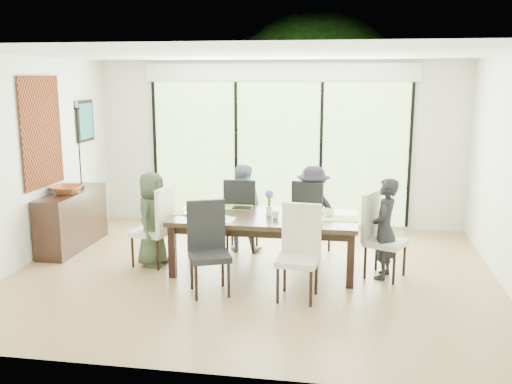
% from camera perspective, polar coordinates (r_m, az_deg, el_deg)
% --- Properties ---
extents(floor, '(6.00, 5.00, 0.01)m').
position_cam_1_polar(floor, '(7.27, -0.33, -8.18)').
color(floor, brown).
rests_on(floor, ground).
extents(ceiling, '(6.00, 5.00, 0.01)m').
position_cam_1_polar(ceiling, '(6.84, -0.35, 13.70)').
color(ceiling, white).
rests_on(ceiling, wall_back).
extents(wall_back, '(6.00, 0.02, 2.70)m').
position_cam_1_polar(wall_back, '(9.39, 2.26, 4.83)').
color(wall_back, silver).
rests_on(wall_back, floor).
extents(wall_front, '(6.00, 0.02, 2.70)m').
position_cam_1_polar(wall_front, '(4.52, -5.74, -2.57)').
color(wall_front, white).
rests_on(wall_front, floor).
extents(wall_left, '(0.02, 5.00, 2.70)m').
position_cam_1_polar(wall_left, '(8.00, -22.13, 2.81)').
color(wall_left, beige).
rests_on(wall_left, floor).
extents(glass_doors, '(4.20, 0.02, 2.30)m').
position_cam_1_polar(glass_doors, '(9.37, 2.23, 3.89)').
color(glass_doors, '#598C3F').
rests_on(glass_doors, wall_back).
extents(blinds_header, '(4.40, 0.06, 0.28)m').
position_cam_1_polar(blinds_header, '(9.27, 2.28, 11.86)').
color(blinds_header, white).
rests_on(blinds_header, wall_back).
extents(mullion_a, '(0.05, 0.04, 2.30)m').
position_cam_1_polar(mullion_a, '(9.84, -10.04, 4.09)').
color(mullion_a, black).
rests_on(mullion_a, wall_back).
extents(mullion_b, '(0.05, 0.04, 2.30)m').
position_cam_1_polar(mullion_b, '(9.47, -2.00, 3.97)').
color(mullion_b, black).
rests_on(mullion_b, wall_back).
extents(mullion_c, '(0.05, 0.04, 2.30)m').
position_cam_1_polar(mullion_c, '(9.30, 6.51, 3.76)').
color(mullion_c, black).
rests_on(mullion_c, wall_back).
extents(mullion_d, '(0.05, 0.04, 2.30)m').
position_cam_1_polar(mullion_d, '(9.33, 15.14, 3.46)').
color(mullion_d, black).
rests_on(mullion_d, wall_back).
extents(deck, '(6.00, 1.80, 0.10)m').
position_cam_1_polar(deck, '(10.51, 2.81, -2.22)').
color(deck, brown).
rests_on(deck, ground).
extents(rail_top, '(6.00, 0.08, 0.06)m').
position_cam_1_polar(rail_top, '(11.16, 3.32, 1.74)').
color(rail_top, '#523523').
rests_on(rail_top, deck).
extents(foliage_left, '(3.20, 3.20, 3.20)m').
position_cam_1_polar(foliage_left, '(12.34, -4.52, 6.83)').
color(foliage_left, '#14380F').
rests_on(foliage_left, ground).
extents(foliage_mid, '(4.00, 4.00, 4.00)m').
position_cam_1_polar(foliage_mid, '(12.58, 6.01, 8.54)').
color(foliage_mid, '#14380F').
rests_on(foliage_mid, ground).
extents(foliage_right, '(2.80, 2.80, 2.80)m').
position_cam_1_polar(foliage_right, '(11.85, 14.47, 5.43)').
color(foliage_right, '#14380F').
rests_on(foliage_right, ground).
extents(foliage_far, '(3.60, 3.60, 3.60)m').
position_cam_1_polar(foliage_far, '(13.38, 1.86, 8.00)').
color(foliage_far, '#14380F').
rests_on(foliage_far, ground).
extents(table_top, '(2.31, 1.06, 0.06)m').
position_cam_1_polar(table_top, '(7.17, 0.87, -2.62)').
color(table_top, black).
rests_on(table_top, floor).
extents(table_apron, '(2.12, 0.87, 0.10)m').
position_cam_1_polar(table_apron, '(7.19, 0.87, -3.29)').
color(table_apron, black).
rests_on(table_apron, floor).
extents(table_leg_fl, '(0.09, 0.09, 0.66)m').
position_cam_1_polar(table_leg_fl, '(7.10, -8.36, -5.91)').
color(table_leg_fl, black).
rests_on(table_leg_fl, floor).
extents(table_leg_fr, '(0.09, 0.09, 0.66)m').
position_cam_1_polar(table_leg_fr, '(6.78, 9.43, -6.79)').
color(table_leg_fr, black).
rests_on(table_leg_fr, floor).
extents(table_leg_bl, '(0.09, 0.09, 0.66)m').
position_cam_1_polar(table_leg_bl, '(7.89, -6.47, -4.08)').
color(table_leg_bl, black).
rests_on(table_leg_bl, floor).
extents(table_leg_br, '(0.09, 0.09, 0.66)m').
position_cam_1_polar(table_leg_br, '(7.60, 9.45, -4.77)').
color(table_leg_br, black).
rests_on(table_leg_br, floor).
extents(chair_left_end, '(0.51, 0.51, 1.06)m').
position_cam_1_polar(chair_left_end, '(7.57, -10.45, -3.32)').
color(chair_left_end, white).
rests_on(chair_left_end, floor).
extents(chair_right_end, '(0.58, 0.58, 1.06)m').
position_cam_1_polar(chair_right_end, '(7.15, 12.87, -4.31)').
color(chair_right_end, beige).
rests_on(chair_right_end, floor).
extents(chair_far_left, '(0.45, 0.45, 1.06)m').
position_cam_1_polar(chair_far_left, '(8.09, -1.39, -2.16)').
color(chair_far_left, black).
rests_on(chair_far_left, floor).
extents(chair_far_right, '(0.56, 0.56, 1.06)m').
position_cam_1_polar(chair_far_right, '(7.97, 5.69, -2.43)').
color(chair_far_right, black).
rests_on(chair_far_right, floor).
extents(chair_near_left, '(0.58, 0.58, 1.06)m').
position_cam_1_polar(chair_near_left, '(6.49, -4.68, -5.70)').
color(chair_near_left, black).
rests_on(chair_near_left, floor).
extents(chair_near_right, '(0.48, 0.48, 1.06)m').
position_cam_1_polar(chair_near_right, '(6.32, 4.19, -6.14)').
color(chair_near_right, beige).
rests_on(chair_near_right, floor).
extents(person_left_end, '(0.42, 0.61, 1.24)m').
position_cam_1_polar(person_left_end, '(7.54, -10.33, -2.66)').
color(person_left_end, '#35442D').
rests_on(person_left_end, floor).
extents(person_right_end, '(0.48, 0.65, 1.24)m').
position_cam_1_polar(person_right_end, '(7.13, 12.74, -3.60)').
color(person_right_end, black).
rests_on(person_right_end, floor).
extents(person_far_left, '(0.61, 0.41, 1.24)m').
position_cam_1_polar(person_far_left, '(8.05, -1.42, -1.56)').
color(person_far_left, slate).
rests_on(person_far_left, floor).
extents(person_far_right, '(0.58, 0.37, 1.24)m').
position_cam_1_polar(person_far_right, '(7.93, 5.70, -1.82)').
color(person_far_right, black).
rests_on(person_far_right, floor).
extents(placemat_left, '(0.42, 0.31, 0.01)m').
position_cam_1_polar(placemat_left, '(7.36, -6.47, -2.07)').
color(placemat_left, '#95AF3E').
rests_on(placemat_left, table_top).
extents(placemat_right, '(0.42, 0.31, 0.01)m').
position_cam_1_polar(placemat_right, '(7.09, 8.50, -2.65)').
color(placemat_right, '#8BC646').
rests_on(placemat_right, table_top).
extents(placemat_far_l, '(0.42, 0.31, 0.01)m').
position_cam_1_polar(placemat_far_l, '(7.62, -2.03, -1.53)').
color(placemat_far_l, olive).
rests_on(placemat_far_l, table_top).
extents(placemat_far_r, '(0.42, 0.31, 0.01)m').
position_cam_1_polar(placemat_far_r, '(7.49, 5.49, -1.80)').
color(placemat_far_r, '#96A93C').
rests_on(placemat_far_r, table_top).
extents(placemat_paper, '(0.42, 0.31, 0.01)m').
position_cam_1_polar(placemat_paper, '(6.98, -3.97, -2.78)').
color(placemat_paper, white).
rests_on(placemat_paper, table_top).
extents(tablet_far_l, '(0.25, 0.17, 0.01)m').
position_cam_1_polar(tablet_far_l, '(7.55, -1.36, -1.57)').
color(tablet_far_l, black).
rests_on(tablet_far_l, table_top).
extents(tablet_far_r, '(0.23, 0.16, 0.01)m').
position_cam_1_polar(tablet_far_r, '(7.44, 5.08, -1.82)').
color(tablet_far_r, black).
rests_on(tablet_far_r, table_top).
extents(papers, '(0.29, 0.21, 0.00)m').
position_cam_1_polar(papers, '(7.05, 6.45, -2.69)').
color(papers, white).
rests_on(papers, table_top).
extents(platter_base, '(0.25, 0.25, 0.02)m').
position_cam_1_polar(platter_base, '(6.97, -3.98, -2.66)').
color(platter_base, white).
rests_on(platter_base, table_top).
extents(platter_snacks, '(0.19, 0.19, 0.01)m').
position_cam_1_polar(platter_snacks, '(6.97, -3.98, -2.52)').
color(platter_snacks, orange).
rests_on(platter_snacks, table_top).
extents(vase, '(0.08, 0.08, 0.12)m').
position_cam_1_polar(vase, '(7.19, 1.33, -1.87)').
color(vase, silver).
rests_on(vase, table_top).
extents(hyacinth_stems, '(0.04, 0.04, 0.15)m').
position_cam_1_polar(hyacinth_stems, '(7.16, 1.33, -0.97)').
color(hyacinth_stems, '#337226').
rests_on(hyacinth_stems, table_top).
extents(hyacinth_blooms, '(0.11, 0.11, 0.11)m').
position_cam_1_polar(hyacinth_blooms, '(7.14, 1.33, -0.22)').
color(hyacinth_blooms, '#6254D4').
rests_on(hyacinth_blooms, table_top).
extents(laptop, '(0.36, 0.28, 0.03)m').
position_cam_1_polar(laptop, '(7.24, -5.92, -2.21)').
color(laptop, silver).
rests_on(laptop, table_top).
extents(cup_a, '(0.14, 0.14, 0.09)m').
position_cam_1_polar(cup_a, '(7.43, -4.31, -1.56)').
color(cup_a, white).
rests_on(cup_a, table_top).
extents(cup_b, '(0.14, 0.14, 0.09)m').
position_cam_1_polar(cup_b, '(7.03, 1.96, -2.29)').
color(cup_b, white).
rests_on(cup_b, table_top).
extents(cup_c, '(0.14, 0.14, 0.09)m').
position_cam_1_polar(cup_c, '(7.18, 7.32, -2.08)').
color(cup_c, white).
rests_on(cup_c, table_top).
extents(book, '(0.21, 0.25, 0.02)m').
position_cam_1_polar(book, '(7.18, 2.91, -2.31)').
color(book, white).
rests_on(book, table_top).
extents(sideboard, '(0.41, 1.46, 0.82)m').
position_cam_1_polar(sideboard, '(8.64, -17.90, -2.66)').
color(sideboard, black).
rests_on(sideboard, floor).
extents(bowl, '(0.44, 0.44, 0.11)m').
position_cam_1_polar(bowl, '(8.45, -18.40, 0.23)').
color(bowl, brown).
rests_on(bowl, sideboard).
extents(candlestick_base, '(0.09, 0.09, 0.04)m').
position_cam_1_polar(candlestick_base, '(8.85, -17.05, 0.58)').
color(candlestick_base, black).
rests_on(candlestick_base, sideboard).
extents(candlestick_shaft, '(0.02, 0.02, 1.14)m').
position_cam_1_polar(candlestick_shaft, '(8.76, -17.27, 4.28)').
color(candlestick_shaft, black).
rests_on(candlestick_shaft, sideboard).
extents(candlestick_pan, '(0.09, 0.09, 0.03)m').
position_cam_1_polar(candlestick_pan, '(8.72, -17.49, 7.98)').
color(candlestick_pan, black).
rests_on(candlestick_pan, sideboard).
extents(candle, '(0.03, 0.03, 0.09)m').
position_cam_1_polar(candle, '(8.71, -17.52, 8.33)').
color(candle, silver).
rests_on(candle, sideboard).
extents(tapestry, '(0.02, 1.00, 1.50)m').
position_cam_1_polar(tapestry, '(8.28, -20.64, 5.63)').
color(tapestry, maroon).
rests_on(tapestry, wall_left).
extents(art_frame, '(0.03, 0.55, 0.65)m').
position_cam_1_polar(art_frame, '(9.42, -16.73, 6.82)').
color(art_frame, black).
rests_on(art_frame, wall_left).
extents(art_canvas, '(0.01, 0.45, 0.55)m').
position_cam_1_polar(art_canvas, '(9.41, -16.62, 6.82)').
color(art_canvas, '#1B5457').
rests_on(art_canvas, wall_left).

